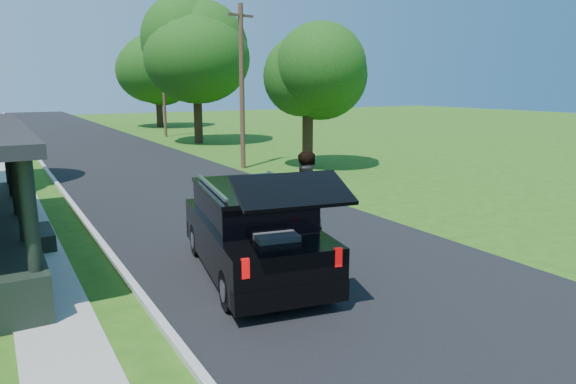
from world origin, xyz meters
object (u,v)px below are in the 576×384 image
black_suv (253,231)px  tree_right_near (307,74)px  skateboarder (304,197)px  utility_pole_near (242,85)px

black_suv → tree_right_near: (8.71, 11.63, 3.60)m
skateboarder → utility_pole_near: bearing=-110.5°
skateboarder → tree_right_near: bearing=-123.3°
skateboarder → tree_right_near: tree_right_near is taller
tree_right_near → skateboarder: bearing=-122.6°
black_suv → tree_right_near: tree_right_near is taller
tree_right_near → utility_pole_near: utility_pole_near is taller
black_suv → skateboarder: (1.29, 0.00, 0.60)m
tree_right_near → utility_pole_near: 3.19m
black_suv → utility_pole_near: size_ratio=0.74×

